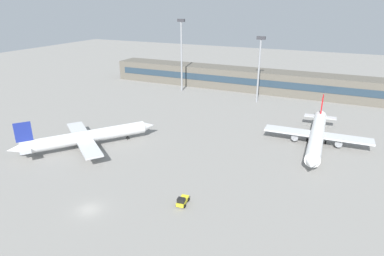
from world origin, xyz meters
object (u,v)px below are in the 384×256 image
Objects in this scene: airplane_mid at (317,135)px; baggage_tug_yellow at (182,201)px; airplane_near at (88,137)px; floodlight_tower_west at (259,65)px; floodlight_tower_east at (181,51)px.

airplane_mid is 10.72× the size of baggage_tug_yellow.
airplane_near is 1.30× the size of floodlight_tower_west.
airplane_mid is 43.97m from floodlight_tower_west.
baggage_tug_yellow is at bearing -86.36° from floodlight_tower_west.
baggage_tug_yellow is at bearing -63.52° from floodlight_tower_east.
airplane_mid is 1.35× the size of floodlight_tower_east.
floodlight_tower_west is 34.70m from floodlight_tower_east.
baggage_tug_yellow is (34.91, -13.80, -2.08)m from airplane_near.
airplane_near is at bearing -154.55° from airplane_mid.
airplane_mid is at bearing 63.07° from baggage_tug_yellow.
airplane_near is at bearing -116.49° from floodlight_tower_west.
airplane_mid reaches higher than airplane_near.
floodlight_tower_east is (-4.17, 64.65, 14.15)m from airplane_near.
floodlight_tower_west reaches higher than baggage_tug_yellow.
airplane_mid is 45.04m from baggage_tug_yellow.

